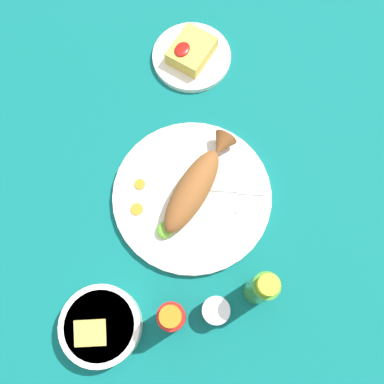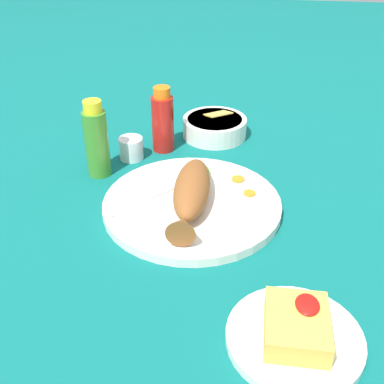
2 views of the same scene
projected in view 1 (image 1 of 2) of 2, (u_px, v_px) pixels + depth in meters
ground_plane at (192, 197)px, 0.93m from camera, size 4.00×4.00×0.00m
main_plate at (192, 196)px, 0.92m from camera, size 0.34×0.34×0.02m
fried_fish at (196, 184)px, 0.89m from camera, size 0.24×0.07×0.06m
fork_near at (232, 190)px, 0.91m from camera, size 0.10×0.17×0.00m
fork_far at (231, 211)px, 0.90m from camera, size 0.15×0.14×0.00m
carrot_slice_near at (140, 184)px, 0.92m from camera, size 0.02×0.02×0.00m
carrot_slice_mid at (137, 209)px, 0.90m from camera, size 0.03×0.03×0.00m
lime_wedge_main at (165, 229)px, 0.88m from camera, size 0.04×0.03×0.02m
hot_sauce_bottle_red at (172, 317)px, 0.79m from camera, size 0.05×0.05×0.15m
hot_sauce_bottle_green at (261, 289)px, 0.80m from camera, size 0.05×0.05×0.17m
salt_cup at (215, 311)px, 0.84m from camera, size 0.05×0.05×0.05m
side_plate_fries at (192, 57)px, 1.03m from camera, size 0.19×0.19×0.01m
fries_pile at (191, 51)px, 1.00m from camera, size 0.10×0.08×0.04m
guacamole_bowl at (101, 326)px, 0.83m from camera, size 0.16×0.16×0.06m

